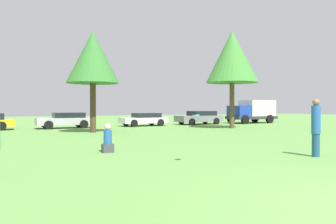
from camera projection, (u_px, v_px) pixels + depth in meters
person_catcher at (316, 127)px, 10.81m from camera, size 0.29×0.29×1.93m
frisbee at (196, 115)px, 9.43m from camera, size 0.22×0.22×0.06m
bystander_sitting at (108, 140)px, 11.86m from camera, size 0.40×0.33×1.05m
tree_1 at (93, 58)px, 21.17m from camera, size 3.40×3.40×6.63m
tree_2 at (232, 57)px, 25.54m from camera, size 4.09×4.09×7.68m
parked_car_silver at (66, 120)px, 25.55m from camera, size 4.33×2.04×1.23m
parked_car_white at (144, 119)px, 28.58m from camera, size 4.14×2.22×1.14m
parked_car_grey at (200, 117)px, 31.32m from camera, size 4.58×2.27×1.29m
delivery_truck_blue at (253, 111)px, 33.81m from camera, size 5.42×2.67×2.37m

